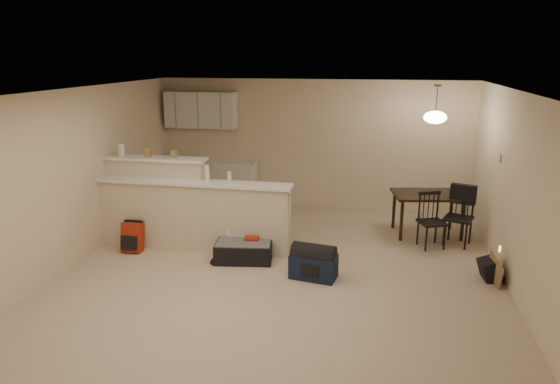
% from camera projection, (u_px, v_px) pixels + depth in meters
% --- Properties ---
extents(room, '(7.00, 7.02, 2.50)m').
position_uv_depth(room, '(277.00, 192.00, 6.39)').
color(room, '#C8B399').
rests_on(room, ground).
extents(breakfast_bar, '(3.08, 0.58, 1.39)m').
position_uv_depth(breakfast_bar, '(180.00, 209.00, 7.82)').
color(breakfast_bar, beige).
rests_on(breakfast_bar, ground).
extents(upper_cabinets, '(1.40, 0.34, 0.70)m').
position_uv_depth(upper_cabinets, '(201.00, 110.00, 9.77)').
color(upper_cabinets, white).
rests_on(upper_cabinets, room).
extents(kitchen_counter, '(1.80, 0.60, 0.90)m').
position_uv_depth(kitchen_counter, '(211.00, 183.00, 10.00)').
color(kitchen_counter, white).
rests_on(kitchen_counter, ground).
extents(thermostat, '(0.02, 0.12, 0.12)m').
position_uv_depth(thermostat, '(500.00, 158.00, 7.23)').
color(thermostat, beige).
rests_on(thermostat, room).
extents(jar, '(0.10, 0.10, 0.20)m').
position_uv_depth(jar, '(121.00, 150.00, 7.90)').
color(jar, silver).
rests_on(jar, breakfast_bar).
extents(cereal_box, '(0.10, 0.07, 0.16)m').
position_uv_depth(cereal_box, '(148.00, 152.00, 7.82)').
color(cereal_box, '#92754B').
rests_on(cereal_box, breakfast_bar).
extents(small_box, '(0.08, 0.06, 0.12)m').
position_uv_depth(small_box, '(174.00, 154.00, 7.75)').
color(small_box, '#92754B').
rests_on(small_box, breakfast_bar).
extents(bottle_a, '(0.07, 0.07, 0.26)m').
position_uv_depth(bottle_a, '(207.00, 174.00, 7.49)').
color(bottle_a, silver).
rests_on(bottle_a, breakfast_bar).
extents(bottle_b, '(0.06, 0.06, 0.18)m').
position_uv_depth(bottle_b, '(229.00, 177.00, 7.43)').
color(bottle_b, silver).
rests_on(bottle_b, breakfast_bar).
extents(dining_table, '(1.26, 0.95, 0.72)m').
position_uv_depth(dining_table, '(428.00, 199.00, 8.31)').
color(dining_table, black).
rests_on(dining_table, ground).
extents(pendant_lamp, '(0.36, 0.36, 0.62)m').
position_uv_depth(pendant_lamp, '(435.00, 117.00, 7.94)').
color(pendant_lamp, brown).
rests_on(pendant_lamp, room).
extents(dining_chair_near, '(0.49, 0.48, 0.88)m').
position_uv_depth(dining_chair_near, '(432.00, 221.00, 7.79)').
color(dining_chair_near, black).
rests_on(dining_chair_near, ground).
extents(dining_chair_far, '(0.52, 0.51, 0.94)m').
position_uv_depth(dining_chair_far, '(459.00, 217.00, 7.89)').
color(dining_chair_far, black).
rests_on(dining_chair_far, ground).
extents(suitcase, '(0.89, 0.65, 0.28)m').
position_uv_depth(suitcase, '(244.00, 251.00, 7.38)').
color(suitcase, black).
rests_on(suitcase, ground).
extents(red_backpack, '(0.31, 0.20, 0.46)m').
position_uv_depth(red_backpack, '(133.00, 237.00, 7.69)').
color(red_backpack, '#AA2913').
rests_on(red_backpack, ground).
extents(navy_duffel, '(0.66, 0.43, 0.33)m').
position_uv_depth(navy_duffel, '(313.00, 266.00, 6.78)').
color(navy_duffel, '#121C39').
rests_on(navy_duffel, ground).
extents(black_daypack, '(0.26, 0.34, 0.28)m').
position_uv_depth(black_daypack, '(490.00, 270.00, 6.74)').
color(black_daypack, black).
rests_on(black_daypack, ground).
extents(cardboard_sheet, '(0.09, 0.46, 0.35)m').
position_uv_depth(cardboard_sheet, '(495.00, 271.00, 6.61)').
color(cardboard_sheet, '#92754B').
rests_on(cardboard_sheet, ground).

